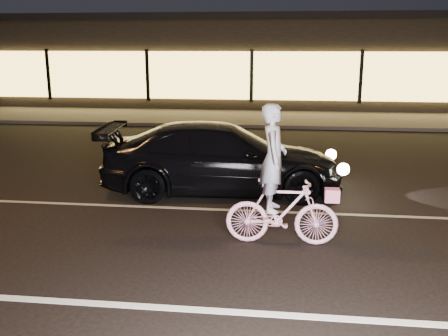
# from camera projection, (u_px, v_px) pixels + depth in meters

# --- Properties ---
(ground) EXTENTS (90.00, 90.00, 0.00)m
(ground) POSITION_uv_depth(u_px,v_px,m) (183.00, 254.00, 7.11)
(ground) COLOR black
(ground) RESTS_ON ground
(lane_stripe_near) EXTENTS (60.00, 0.12, 0.01)m
(lane_stripe_near) POSITION_uv_depth(u_px,v_px,m) (156.00, 307.00, 5.66)
(lane_stripe_near) COLOR silver
(lane_stripe_near) RESTS_ON ground
(lane_stripe_far) EXTENTS (60.00, 0.10, 0.01)m
(lane_stripe_far) POSITION_uv_depth(u_px,v_px,m) (204.00, 209.00, 9.04)
(lane_stripe_far) COLOR gray
(lane_stripe_far) RESTS_ON ground
(sidewalk) EXTENTS (30.00, 4.00, 0.12)m
(sidewalk) POSITION_uv_depth(u_px,v_px,m) (248.00, 118.00, 19.62)
(sidewalk) COLOR #383533
(sidewalk) RESTS_ON ground
(storefront) EXTENTS (25.40, 8.42, 4.20)m
(storefront) POSITION_uv_depth(u_px,v_px,m) (257.00, 60.00, 24.86)
(storefront) COLOR black
(storefront) RESTS_ON ground
(cyclist) EXTENTS (1.67, 0.58, 2.10)m
(cyclist) POSITION_uv_depth(u_px,v_px,m) (280.00, 196.00, 7.31)
(cyclist) COLOR #EA4581
(cyclist) RESTS_ON ground
(sedan) EXTENTS (4.93, 2.37, 1.39)m
(sedan) POSITION_uv_depth(u_px,v_px,m) (222.00, 158.00, 9.97)
(sedan) COLOR black
(sedan) RESTS_ON ground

